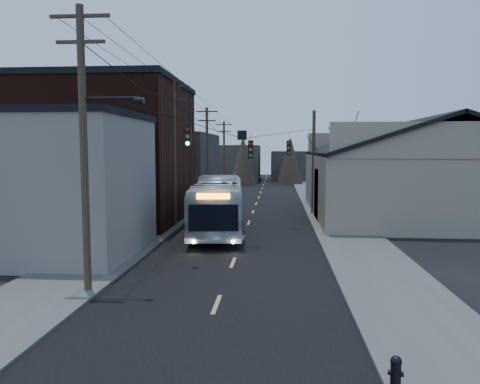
{
  "coord_description": "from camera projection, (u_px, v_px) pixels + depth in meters",
  "views": [
    {
      "loc": [
        2.07,
        -13.64,
        5.37
      ],
      "look_at": [
        0.01,
        12.07,
        3.0
      ],
      "focal_mm": 35.0,
      "sensor_mm": 36.0,
      "label": 1
    }
  ],
  "objects": [
    {
      "name": "warehouse",
      "position": [
        413.0,
        182.0,
        37.73
      ],
      "size": [
        16.16,
        20.6,
        7.73
      ],
      "color": "gray",
      "rests_on": "ground"
    },
    {
      "name": "building_clapboard",
      "position": [
        57.0,
        186.0,
        23.53
      ],
      "size": [
        8.0,
        8.0,
        7.0
      ],
      "primitive_type": "cube",
      "color": "gray",
      "rests_on": "ground"
    },
    {
      "name": "sidewalk_right",
      "position": [
        325.0,
        206.0,
        43.45
      ],
      "size": [
        4.0,
        110.0,
        0.12
      ],
      "primitive_type": "cube",
      "color": "#474744",
      "rests_on": "ground"
    },
    {
      "name": "building_left_far",
      "position": [
        170.0,
        166.0,
        50.37
      ],
      "size": [
        9.0,
        14.0,
        7.0
      ],
      "primitive_type": "cube",
      "color": "#2D2A24",
      "rests_on": "ground"
    },
    {
      "name": "bus",
      "position": [
        218.0,
        205.0,
        30.39
      ],
      "size": [
        4.06,
        12.96,
        3.55
      ],
      "primitive_type": "imported",
      "rotation": [
        0.0,
        0.0,
        3.23
      ],
      "color": "#B7BDC4",
      "rests_on": "ground"
    },
    {
      "name": "road_surface",
      "position": [
        255.0,
        206.0,
        43.97
      ],
      "size": [
        9.0,
        110.0,
        0.02
      ],
      "primitive_type": "cube",
      "color": "black",
      "rests_on": "ground"
    },
    {
      "name": "ground",
      "position": [
        208.0,
        326.0,
        14.2
      ],
      "size": [
        160.0,
        160.0,
        0.0
      ],
      "primitive_type": "plane",
      "color": "black",
      "rests_on": "ground"
    },
    {
      "name": "parked_car",
      "position": [
        208.0,
        200.0,
        42.18
      ],
      "size": [
        2.04,
        4.78,
        1.53
      ],
      "primitive_type": "imported",
      "rotation": [
        0.0,
        0.0,
        0.09
      ],
      "color": "#A2A6A9",
      "rests_on": "ground"
    },
    {
      "name": "bare_tree",
      "position": [
        340.0,
        174.0,
        33.2
      ],
      "size": [
        0.4,
        0.4,
        7.2
      ],
      "primitive_type": "cone",
      "color": "black",
      "rests_on": "ground"
    },
    {
      "name": "utility_lines",
      "position": [
        214.0,
        154.0,
        37.95
      ],
      "size": [
        11.24,
        45.28,
        10.5
      ],
      "color": "#382B1E",
      "rests_on": "ground"
    },
    {
      "name": "sidewalk_left",
      "position": [
        187.0,
        205.0,
        44.49
      ],
      "size": [
        4.0,
        110.0,
        0.12
      ],
      "primitive_type": "cube",
      "color": "#474744",
      "rests_on": "ground"
    },
    {
      "name": "building_brick",
      "position": [
        113.0,
        154.0,
        34.39
      ],
      "size": [
        10.0,
        12.0,
        10.0
      ],
      "primitive_type": "cube",
      "color": "black",
      "rests_on": "ground"
    },
    {
      "name": "fire_hydrant",
      "position": [
        396.0,
        371.0,
        10.27
      ],
      "size": [
        0.36,
        0.25,
        0.74
      ],
      "rotation": [
        0.0,
        0.0,
        -0.29
      ],
      "color": "black",
      "rests_on": "sidewalk_right"
    },
    {
      "name": "building_far_left",
      "position": [
        230.0,
        163.0,
        78.92
      ],
      "size": [
        10.0,
        12.0,
        6.0
      ],
      "primitive_type": "cube",
      "color": "#2D2A24",
      "rests_on": "ground"
    },
    {
      "name": "building_far_right",
      "position": [
        305.0,
        165.0,
        82.89
      ],
      "size": [
        12.0,
        14.0,
        5.0
      ],
      "primitive_type": "cube",
      "color": "#2D2A24",
      "rests_on": "ground"
    }
  ]
}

